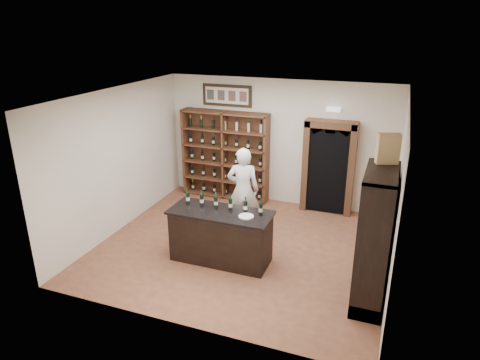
{
  "coord_description": "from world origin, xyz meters",
  "views": [
    {
      "loc": [
        2.59,
        -7.06,
        4.24
      ],
      "look_at": [
        -0.16,
        0.3,
        1.3
      ],
      "focal_mm": 32.0,
      "sensor_mm": 36.0,
      "label": 1
    }
  ],
  "objects_px": {
    "tasting_counter": "(221,236)",
    "counter_bottle_0": "(188,198)",
    "wine_crate": "(388,149)",
    "wine_shelf": "(226,155)",
    "shopkeeper": "(243,190)",
    "side_cabinet": "(374,259)"
  },
  "relations": [
    {
      "from": "side_cabinet",
      "to": "wine_crate",
      "type": "xyz_separation_m",
      "value": [
        -0.01,
        0.39,
        1.68
      ]
    },
    {
      "from": "counter_bottle_0",
      "to": "side_cabinet",
      "type": "distance_m",
      "value": 3.49
    },
    {
      "from": "counter_bottle_0",
      "to": "wine_crate",
      "type": "height_order",
      "value": "wine_crate"
    },
    {
      "from": "side_cabinet",
      "to": "wine_crate",
      "type": "distance_m",
      "value": 1.72
    },
    {
      "from": "tasting_counter",
      "to": "wine_crate",
      "type": "bearing_deg",
      "value": 1.94
    },
    {
      "from": "wine_shelf",
      "to": "tasting_counter",
      "type": "distance_m",
      "value": 3.19
    },
    {
      "from": "wine_shelf",
      "to": "counter_bottle_0",
      "type": "xyz_separation_m",
      "value": [
        0.38,
        -2.8,
        0.01
      ]
    },
    {
      "from": "wine_crate",
      "to": "wine_shelf",
      "type": "bearing_deg",
      "value": 124.98
    },
    {
      "from": "wine_shelf",
      "to": "side_cabinet",
      "type": "bearing_deg",
      "value": -40.21
    },
    {
      "from": "tasting_counter",
      "to": "counter_bottle_0",
      "type": "height_order",
      "value": "counter_bottle_0"
    },
    {
      "from": "tasting_counter",
      "to": "counter_bottle_0",
      "type": "distance_m",
      "value": 0.96
    },
    {
      "from": "tasting_counter",
      "to": "wine_crate",
      "type": "distance_m",
      "value": 3.34
    },
    {
      "from": "tasting_counter",
      "to": "side_cabinet",
      "type": "distance_m",
      "value": 2.75
    },
    {
      "from": "shopkeeper",
      "to": "counter_bottle_0",
      "type": "bearing_deg",
      "value": 46.62
    },
    {
      "from": "shopkeeper",
      "to": "wine_crate",
      "type": "xyz_separation_m",
      "value": [
        2.77,
        -1.25,
        1.52
      ]
    },
    {
      "from": "tasting_counter",
      "to": "side_cabinet",
      "type": "height_order",
      "value": "side_cabinet"
    },
    {
      "from": "tasting_counter",
      "to": "counter_bottle_0",
      "type": "bearing_deg",
      "value": 169.35
    },
    {
      "from": "wine_shelf",
      "to": "wine_crate",
      "type": "height_order",
      "value": "wine_crate"
    },
    {
      "from": "wine_shelf",
      "to": "counter_bottle_0",
      "type": "relative_size",
      "value": 7.33
    },
    {
      "from": "wine_shelf",
      "to": "shopkeeper",
      "type": "xyz_separation_m",
      "value": [
        1.04,
        -1.59,
        -0.19
      ]
    },
    {
      "from": "wine_shelf",
      "to": "wine_crate",
      "type": "distance_m",
      "value": 4.94
    },
    {
      "from": "wine_shelf",
      "to": "wine_crate",
      "type": "bearing_deg",
      "value": -36.67
    }
  ]
}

